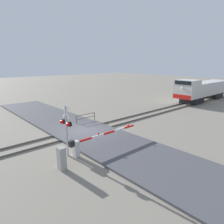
# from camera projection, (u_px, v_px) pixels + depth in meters

# --- Properties ---
(ground_plane) EXTENTS (160.00, 160.00, 0.00)m
(ground_plane) POSITION_uv_depth(u_px,v_px,m) (84.00, 132.00, 19.36)
(ground_plane) COLOR gray
(rail_track_left) EXTENTS (0.08, 80.00, 0.15)m
(rail_track_left) POSITION_uv_depth(u_px,v_px,m) (79.00, 129.00, 19.86)
(rail_track_left) COLOR #59544C
(rail_track_left) RESTS_ON ground_plane
(rail_track_right) EXTENTS (0.08, 80.00, 0.15)m
(rail_track_right) POSITION_uv_depth(u_px,v_px,m) (88.00, 133.00, 18.82)
(rail_track_right) COLOR #59544C
(rail_track_right) RESTS_ON ground_plane
(road_surface) EXTENTS (36.00, 5.57, 0.15)m
(road_surface) POSITION_uv_depth(u_px,v_px,m) (83.00, 131.00, 19.34)
(road_surface) COLOR #47474C
(road_surface) RESTS_ON ground_plane
(locomotive) EXTENTS (3.07, 14.53, 3.84)m
(locomotive) POSITION_uv_depth(u_px,v_px,m) (203.00, 89.00, 34.79)
(locomotive) COLOR black
(locomotive) RESTS_ON ground_plane
(crossing_signal) EXTENTS (1.18, 0.33, 3.65)m
(crossing_signal) POSITION_uv_depth(u_px,v_px,m) (66.00, 126.00, 13.90)
(crossing_signal) COLOR #ADADB2
(crossing_signal) RESTS_ON ground_plane
(crossing_gate) EXTENTS (0.36, 6.37, 1.29)m
(crossing_gate) POSITION_uv_depth(u_px,v_px,m) (87.00, 143.00, 14.65)
(crossing_gate) COLOR silver
(crossing_gate) RESTS_ON ground_plane
(utility_cabinet) EXTENTS (0.50, 0.42, 1.45)m
(utility_cabinet) POSITION_uv_depth(u_px,v_px,m) (62.00, 158.00, 12.44)
(utility_cabinet) COLOR #999993
(utility_cabinet) RESTS_ON ground_plane
(guard_railing) EXTENTS (0.08, 2.49, 0.95)m
(guard_railing) POSITION_uv_depth(u_px,v_px,m) (86.00, 117.00, 22.28)
(guard_railing) COLOR #4C4742
(guard_railing) RESTS_ON ground_plane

